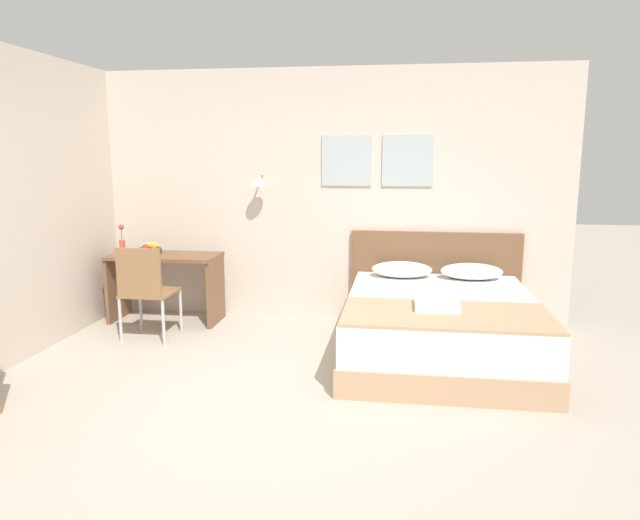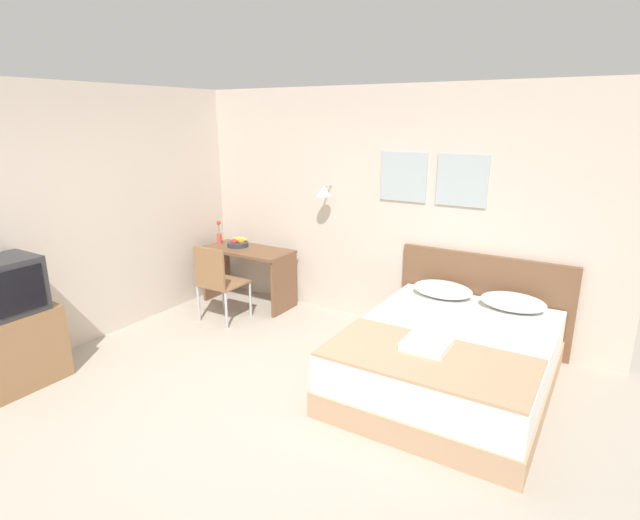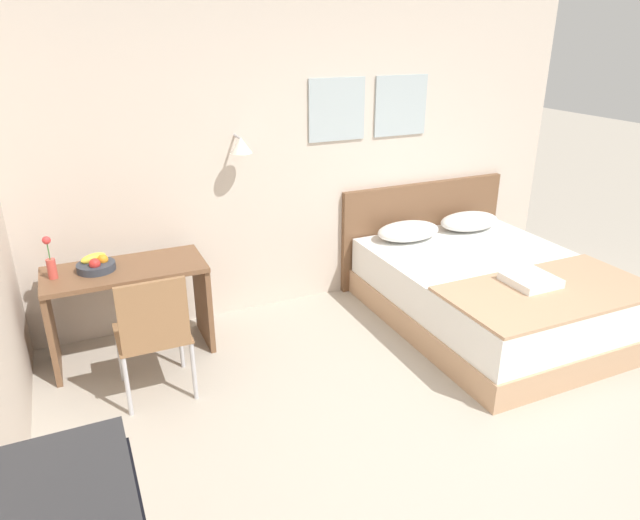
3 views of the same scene
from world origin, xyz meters
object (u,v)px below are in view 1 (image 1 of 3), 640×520
at_px(headboard, 434,278).
at_px(pillow_right, 471,271).
at_px(bed, 440,327).
at_px(desk, 165,275).
at_px(throw_blanket, 446,315).
at_px(fruit_bowl, 149,250).
at_px(flower_vase, 122,242).
at_px(pillow_left, 402,269).
at_px(desk_chair, 145,286).
at_px(folded_towel_near_foot, 437,304).

relative_size(headboard, pillow_right, 2.89).
xyz_separation_m(bed, desk, (-2.83, 0.72, 0.24)).
relative_size(throw_blanket, fruit_bowl, 5.90).
relative_size(throw_blanket, flower_vase, 5.11).
relative_size(bed, fruit_bowl, 7.70).
height_order(pillow_left, throw_blanket, pillow_left).
bearing_deg(throw_blanket, fruit_bowl, 155.77).
relative_size(throw_blanket, desk, 1.39).
distance_m(headboard, desk, 2.85).
xyz_separation_m(pillow_right, desk, (-3.18, -0.07, -0.11)).
distance_m(pillow_right, fruit_bowl, 3.36).
xyz_separation_m(pillow_right, flower_vase, (-3.65, -0.07, 0.23)).
bearing_deg(fruit_bowl, pillow_left, 0.81).
relative_size(bed, flower_vase, 6.66).
distance_m(fruit_bowl, flower_vase, 0.30).
height_order(headboard, desk_chair, headboard).
bearing_deg(desk_chair, pillow_right, 13.38).
distance_m(folded_towel_near_foot, desk_chair, 2.74).
distance_m(throw_blanket, desk_chair, 2.83).
bearing_deg(desk_chair, folded_towel_near_foot, -10.83).
bearing_deg(headboard, desk_chair, -159.94).
relative_size(pillow_right, fruit_bowl, 2.26).
bearing_deg(pillow_left, desk, -178.31).
relative_size(desk_chair, fruit_bowl, 3.41).
bearing_deg(desk, pillow_left, 1.69).
distance_m(pillow_left, pillow_right, 0.69).
height_order(bed, flower_vase, flower_vase).
height_order(desk, flower_vase, flower_vase).
distance_m(pillow_left, throw_blanket, 1.44).
height_order(folded_towel_near_foot, desk, desk).
bearing_deg(folded_towel_near_foot, pillow_right, 72.00).
height_order(throw_blanket, fruit_bowl, fruit_bowl).
height_order(pillow_right, desk_chair, desk_chair).
bearing_deg(pillow_left, flower_vase, -178.74).
bearing_deg(bed, flower_vase, 167.55).
xyz_separation_m(bed, headboard, (0.00, 1.06, 0.22)).
xyz_separation_m(headboard, desk_chair, (-2.75, -1.01, 0.05)).
height_order(bed, pillow_left, pillow_left).
distance_m(headboard, pillow_left, 0.46).
height_order(headboard, folded_towel_near_foot, headboard).
bearing_deg(folded_towel_near_foot, headboard, 87.63).
xyz_separation_m(bed, folded_towel_near_foot, (-0.06, -0.46, 0.33)).
height_order(bed, folded_towel_near_foot, folded_towel_near_foot).
bearing_deg(headboard, folded_towel_near_foot, -92.37).
relative_size(bed, pillow_left, 3.41).
bearing_deg(desk, folded_towel_near_foot, -23.03).
distance_m(pillow_right, desk, 3.18).
bearing_deg(desk_chair, throw_blanket, -13.47).
xyz_separation_m(throw_blanket, desk, (-2.83, 1.32, -0.05)).
bearing_deg(desk, fruit_bowl, 169.01).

